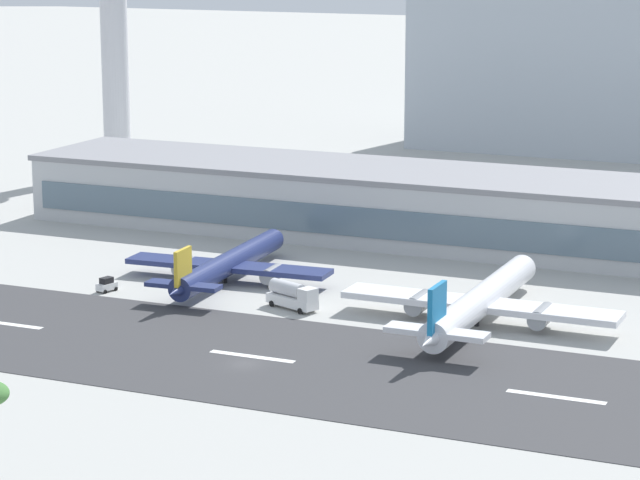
{
  "coord_description": "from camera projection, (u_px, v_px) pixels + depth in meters",
  "views": [
    {
      "loc": [
        77.53,
        -153.03,
        54.17
      ],
      "look_at": [
        -4.35,
        33.76,
        8.97
      ],
      "focal_mm": 79.12,
      "sensor_mm": 36.0,
      "label": 1
    }
  ],
  "objects": [
    {
      "name": "runway_centreline_dash_4",
      "position": [
        252.0,
        356.0,
        181.99
      ],
      "size": [
        12.0,
        1.2,
        0.01
      ],
      "primitive_type": "cube",
      "color": "white",
      "rests_on": "runway_strip"
    },
    {
      "name": "control_tower",
      "position": [
        114.0,
        27.0,
        312.08
      ],
      "size": [
        13.37,
        13.37,
        51.74
      ],
      "color": "silver",
      "rests_on": "ground_plane"
    },
    {
      "name": "runway_centreline_dash_5",
      "position": [
        556.0,
        397.0,
        166.3
      ],
      "size": [
        12.0,
        1.2,
        0.01
      ],
      "primitive_type": "cube",
      "color": "white",
      "rests_on": "runway_strip"
    },
    {
      "name": "airliner_blue_tail_gate_1",
      "position": [
        478.0,
        304.0,
        195.86
      ],
      "size": [
        39.69,
        47.36,
        9.89
      ],
      "rotation": [
        0.0,
        0.0,
        1.57
      ],
      "color": "silver",
      "rests_on": "ground_plane"
    },
    {
      "name": "airliner_gold_tail_gate_0",
      "position": [
        226.0,
        265.0,
        219.66
      ],
      "size": [
        33.64,
        41.48,
        8.66
      ],
      "rotation": [
        0.0,
        0.0,
        1.63
      ],
      "color": "navy",
      "rests_on": "ground_plane"
    },
    {
      "name": "runway_centreline_dash_3",
      "position": [
        6.0,
        324.0,
        197.08
      ],
      "size": [
        12.0,
        1.2,
        0.01
      ],
      "primitive_type": "cube",
      "color": "white",
      "rests_on": "runway_strip"
    },
    {
      "name": "service_fuel_truck_0",
      "position": [
        292.0,
        295.0,
        204.68
      ],
      "size": [
        8.87,
        5.49,
        3.95
      ],
      "rotation": [
        0.0,
        0.0,
        5.91
      ],
      "color": "white",
      "rests_on": "ground_plane"
    },
    {
      "name": "ground_plane",
      "position": [
        245.0,
        364.0,
        178.94
      ],
      "size": [
        1400.0,
        1400.0,
        0.0
      ],
      "primitive_type": "plane",
      "color": "#A8A8A3"
    },
    {
      "name": "service_baggage_tug_1",
      "position": [
        107.0,
        285.0,
        214.68
      ],
      "size": [
        2.5,
        3.49,
        2.2
      ],
      "rotation": [
        0.0,
        0.0,
        1.33
      ],
      "color": "white",
      "rests_on": "ground_plane"
    },
    {
      "name": "runway_strip",
      "position": [
        256.0,
        357.0,
        181.79
      ],
      "size": [
        800.0,
        36.65,
        0.08
      ],
      "primitive_type": "cube",
      "color": "#38383A",
      "rests_on": "ground_plane"
    },
    {
      "name": "distant_hotel_block",
      "position": [
        637.0,
        51.0,
        343.5
      ],
      "size": [
        107.17,
        35.54,
        49.94
      ],
      "primitive_type": "cube",
      "color": "#A8B2BC",
      "rests_on": "ground_plane"
    },
    {
      "name": "terminal_building",
      "position": [
        438.0,
        207.0,
        248.36
      ],
      "size": [
        154.3,
        26.73,
        12.36
      ],
      "color": "#B7BABC",
      "rests_on": "ground_plane"
    }
  ]
}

